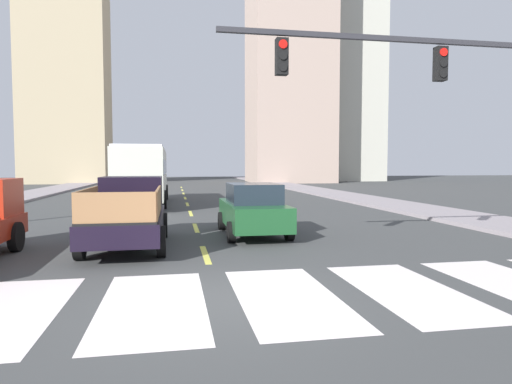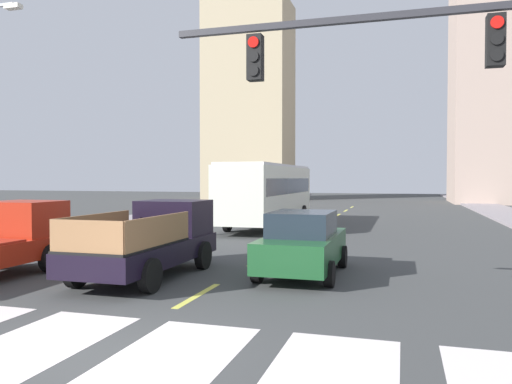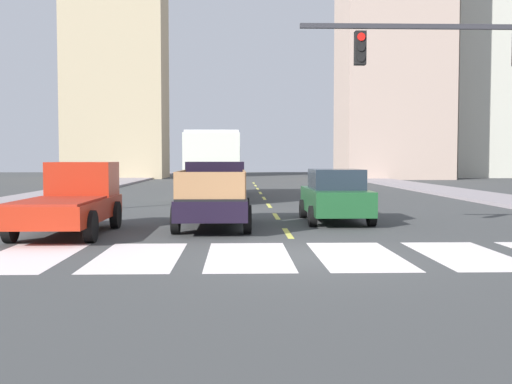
{
  "view_description": "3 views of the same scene",
  "coord_description": "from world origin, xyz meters",
  "px_view_note": "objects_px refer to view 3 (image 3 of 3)",
  "views": [
    {
      "loc": [
        -0.8,
        -7.57,
        2.34
      ],
      "look_at": [
        1.97,
        7.39,
        1.41
      ],
      "focal_mm": 31.38,
      "sensor_mm": 36.0,
      "label": 1
    },
    {
      "loc": [
        4.36,
        -6.17,
        2.62
      ],
      "look_at": [
        -2.0,
        15.33,
        1.98
      ],
      "focal_mm": 34.8,
      "sensor_mm": 36.0,
      "label": 2
    },
    {
      "loc": [
        -1.4,
        -13.04,
        2.07
      ],
      "look_at": [
        -0.69,
        10.15,
        0.81
      ],
      "focal_mm": 43.58,
      "sensor_mm": 36.0,
      "label": 3
    }
  ],
  "objects_px": {
    "pickup_stakebed": "(214,196)",
    "sedan_mid": "(335,196)",
    "city_bus": "(215,161)",
    "pickup_dark": "(72,200)"
  },
  "relations": [
    {
      "from": "city_bus",
      "to": "sedan_mid",
      "type": "bearing_deg",
      "value": -69.14
    },
    {
      "from": "pickup_stakebed",
      "to": "pickup_dark",
      "type": "height_order",
      "value": "same"
    },
    {
      "from": "city_bus",
      "to": "sedan_mid",
      "type": "xyz_separation_m",
      "value": [
        4.32,
        -12.41,
        -1.09
      ]
    },
    {
      "from": "pickup_stakebed",
      "to": "city_bus",
      "type": "distance_m",
      "value": 13.56
    },
    {
      "from": "city_bus",
      "to": "sedan_mid",
      "type": "relative_size",
      "value": 2.45
    },
    {
      "from": "pickup_stakebed",
      "to": "sedan_mid",
      "type": "distance_m",
      "value": 4.05
    },
    {
      "from": "city_bus",
      "to": "pickup_dark",
      "type": "bearing_deg",
      "value": -101.17
    },
    {
      "from": "pickup_stakebed",
      "to": "pickup_dark",
      "type": "distance_m",
      "value": 4.18
    },
    {
      "from": "pickup_stakebed",
      "to": "sedan_mid",
      "type": "height_order",
      "value": "pickup_stakebed"
    },
    {
      "from": "pickup_stakebed",
      "to": "sedan_mid",
      "type": "xyz_separation_m",
      "value": [
        3.89,
        1.11,
        -0.08
      ]
    }
  ]
}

